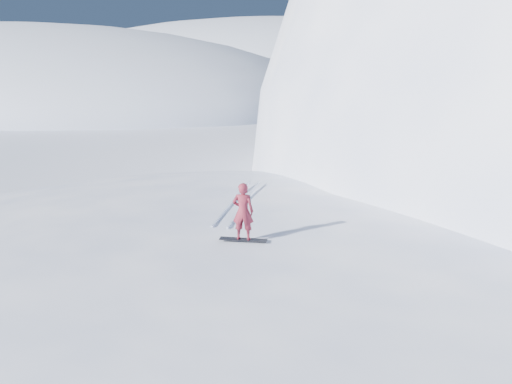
# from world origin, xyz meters

# --- Properties ---
(ground) EXTENTS (400.00, 400.00, 0.00)m
(ground) POSITION_xyz_m (0.00, 0.00, 0.00)
(ground) COLOR white
(ground) RESTS_ON ground
(near_ridge) EXTENTS (36.00, 28.00, 4.80)m
(near_ridge) POSITION_xyz_m (1.00, 3.00, 0.00)
(near_ridge) COLOR white
(near_ridge) RESTS_ON ground
(far_ridge_a) EXTENTS (120.00, 70.00, 28.00)m
(far_ridge_a) POSITION_xyz_m (-70.00, 60.00, 0.00)
(far_ridge_a) COLOR white
(far_ridge_a) RESTS_ON ground
(far_ridge_c) EXTENTS (140.00, 90.00, 36.00)m
(far_ridge_c) POSITION_xyz_m (-40.00, 110.00, 0.00)
(far_ridge_c) COLOR white
(far_ridge_c) RESTS_ON ground
(wind_bumps) EXTENTS (16.00, 14.40, 1.00)m
(wind_bumps) POSITION_xyz_m (-0.56, 2.12, 0.00)
(wind_bumps) COLOR white
(wind_bumps) RESTS_ON ground
(snowboard) EXTENTS (1.33, 0.48, 0.02)m
(snowboard) POSITION_xyz_m (-0.26, 0.38, 2.41)
(snowboard) COLOR black
(snowboard) RESTS_ON near_ridge
(snowboarder) EXTENTS (0.63, 0.48, 1.57)m
(snowboarder) POSITION_xyz_m (-0.26, 0.38, 3.21)
(snowboarder) COLOR maroon
(snowboarder) RESTS_ON snowboard
(board_tracks) EXTENTS (1.62, 5.92, 0.04)m
(board_tracks) POSITION_xyz_m (-1.88, 4.08, 2.42)
(board_tracks) COLOR silver
(board_tracks) RESTS_ON ground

